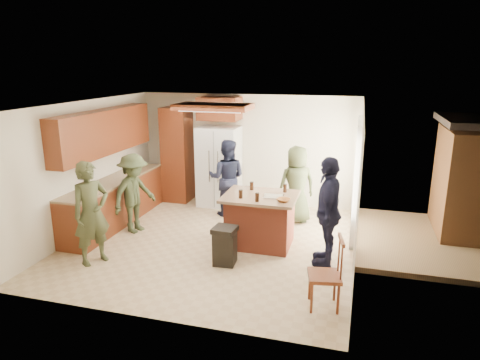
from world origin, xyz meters
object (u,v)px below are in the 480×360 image
(kitchen_island, at_px, (260,220))
(person_behind_right, at_px, (297,185))
(refrigerator, at_px, (219,167))
(trash_bin, at_px, (225,245))
(person_front_left, at_px, (91,213))
(person_counter, at_px, (134,193))
(person_side_right, at_px, (328,211))
(spindle_chair, at_px, (326,276))
(person_behind_left, at_px, (227,178))

(kitchen_island, bearing_deg, person_behind_right, 71.16)
(refrigerator, bearing_deg, trash_bin, -70.17)
(person_front_left, distance_m, person_counter, 1.39)
(person_side_right, distance_m, spindle_chair, 1.42)
(refrigerator, relative_size, trash_bin, 2.86)
(person_front_left, xyz_separation_m, kitchen_island, (2.45, 1.41, -0.37))
(person_behind_left, xyz_separation_m, person_behind_right, (1.48, -0.04, -0.03))
(person_behind_right, height_order, kitchen_island, person_behind_right)
(person_counter, height_order, refrigerator, refrigerator)
(person_side_right, height_order, trash_bin, person_side_right)
(person_behind_right, bearing_deg, trash_bin, 40.13)
(person_behind_left, xyz_separation_m, spindle_chair, (2.33, -3.12, -0.37))
(person_behind_left, distance_m, person_behind_right, 1.49)
(person_behind_left, bearing_deg, person_side_right, 133.78)
(person_side_right, distance_m, trash_bin, 1.74)
(person_side_right, distance_m, kitchen_island, 1.34)
(refrigerator, relative_size, spindle_chair, 1.81)
(person_side_right, relative_size, spindle_chair, 1.79)
(person_side_right, bearing_deg, spindle_chair, 2.63)
(kitchen_island, xyz_separation_m, trash_bin, (-0.38, -0.90, -0.16))
(person_behind_left, distance_m, trash_bin, 2.40)
(person_counter, relative_size, kitchen_island, 1.20)
(person_side_right, bearing_deg, person_behind_left, -130.06)
(person_behind_right, height_order, refrigerator, refrigerator)
(person_behind_left, height_order, refrigerator, refrigerator)
(person_front_left, height_order, kitchen_island, person_front_left)
(kitchen_island, xyz_separation_m, spindle_chair, (1.30, -1.77, -0.02))
(person_side_right, relative_size, trash_bin, 2.82)
(person_front_left, relative_size, kitchen_island, 1.32)
(person_behind_left, xyz_separation_m, refrigerator, (-0.38, 0.61, 0.08))
(refrigerator, xyz_separation_m, spindle_chair, (2.71, -3.74, -0.45))
(person_behind_left, height_order, person_counter, person_behind_left)
(refrigerator, xyz_separation_m, kitchen_island, (1.41, -1.97, -0.43))
(person_front_left, xyz_separation_m, person_behind_left, (1.41, 2.76, -0.03))
(person_side_right, height_order, kitchen_island, person_side_right)
(refrigerator, height_order, spindle_chair, refrigerator)
(person_behind_right, bearing_deg, refrigerator, -48.87)
(refrigerator, relative_size, kitchen_island, 1.41)
(person_side_right, bearing_deg, person_front_left, -76.45)
(person_behind_left, xyz_separation_m, kitchen_island, (1.04, -1.36, -0.35))
(kitchen_island, bearing_deg, refrigerator, 125.62)
(trash_bin, bearing_deg, person_behind_left, 106.31)
(spindle_chair, bearing_deg, kitchen_island, 126.30)
(person_behind_right, distance_m, spindle_chair, 3.21)
(person_behind_right, relative_size, person_counter, 1.04)
(person_front_left, height_order, person_behind_left, person_front_left)
(person_behind_right, relative_size, person_side_right, 0.89)
(person_front_left, bearing_deg, spindle_chair, -67.19)
(person_behind_left, bearing_deg, refrigerator, -66.32)
(person_behind_right, relative_size, spindle_chair, 1.60)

